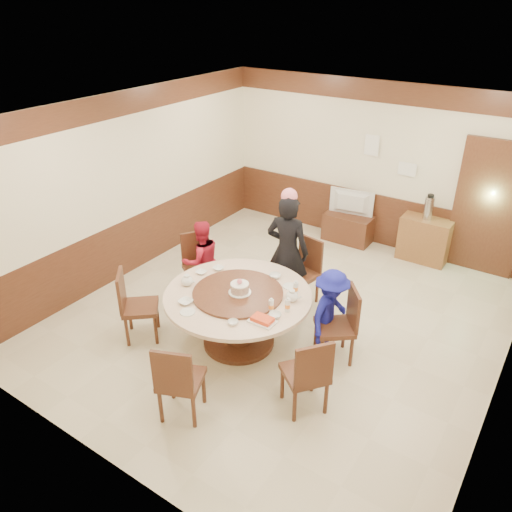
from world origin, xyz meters
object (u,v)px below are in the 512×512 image
Objects in this scene: birthday_cake at (240,288)px; banquet_table at (238,308)px; person_standing at (287,251)px; person_blue at (330,313)px; thermos at (429,208)px; shrimp_platter at (262,320)px; person_red at (202,260)px; tv_stand at (348,228)px; side_cabinet at (424,240)px; television at (350,203)px.

banquet_table is at bearing 178.19° from birthday_cake.
person_standing is 1.44× the size of person_blue.
thermos is at bearing -126.62° from person_standing.
thermos is (1.23, 3.57, 0.41)m from banquet_table.
person_blue is at bearing 60.44° from shrimp_platter.
person_red is at bearing 86.08° from person_blue.
banquet_table is 0.70m from shrimp_platter.
tv_stand is 1.51m from thermos.
side_cabinet is (0.22, 3.09, -0.21)m from person_blue.
birthday_cake is 3.60m from tv_stand.
tv_stand is 2.24× the size of thermos.
person_standing reaches higher than side_cabinet.
person_red is 4.38× the size of birthday_cake.
television is at bearing 99.98° from shrimp_platter.
birthday_cake reaches higher than banquet_table.
thermos is at bearing 169.50° from person_red.
side_cabinet reaches higher than tv_stand.
banquet_table is 3.79m from side_cabinet.
shrimp_platter reaches higher than banquet_table.
person_blue reaches higher than side_cabinet.
side_cabinet is at bearing -4.41° from person_blue.
side_cabinet is (0.68, 3.90, -0.40)m from shrimp_platter.
tv_stand is 1.06× the size of side_cabinet.
television is at bearing 92.22° from birthday_cake.
person_standing is at bearing 89.30° from banquet_table.
person_standing is 1.38× the size of person_red.
birthday_cake is (0.02, -1.16, 0.01)m from person_standing.
shrimp_platter is 3.98m from side_cabinet.
tv_stand is (-0.14, 3.54, -0.60)m from birthday_cake.
person_standing is 1.59m from shrimp_platter.
birthday_cake is 3.55m from television.
person_blue is at bearing 25.10° from banquet_table.
thermos reaches higher than birthday_cake.
tv_stand is (0.98, 2.93, -0.36)m from person_red.
birthday_cake is 0.35× the size of side_cabinet.
person_blue is 1.37× the size of tv_stand.
birthday_cake is at bearing -108.57° from thermos.
person_blue is (1.03, 0.48, 0.05)m from banquet_table.
thermos is at bearing 180.00° from side_cabinet.
shrimp_platter is (0.54, -0.32, -0.07)m from birthday_cake.
thermos reaches higher than side_cabinet.
banquet_table is at bearing -109.27° from side_cabinet.
thermos is at bearing 173.16° from television.
thermos is at bearing 70.98° from banquet_table.
person_standing is at bearing -87.10° from tv_stand.
television is at bearing 0.00° from tv_stand.
person_standing reaches higher than birthday_cake.
shrimp_platter is at bearing 91.86° from television.
person_standing reaches higher than person_red.
person_standing is at bearing 143.99° from person_red.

